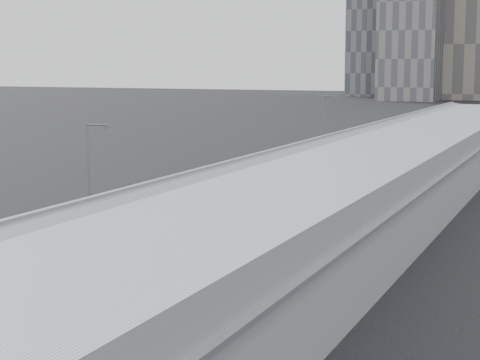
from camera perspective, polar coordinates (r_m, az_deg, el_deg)
The scene contains 17 objects.
sidewalk at distance 70.93m, azimuth 6.10°, elevation -2.98°, with size 10.00×170.00×0.12m, color gray.
lane_line at distance 74.70m, azimuth -1.61°, elevation -2.41°, with size 0.12×160.00×0.02m, color gold.
depot at distance 69.26m, azimuth 9.29°, elevation -0.41°, with size 12.45×160.40×7.20m.
bus_1 at distance 44.02m, azimuth -16.06°, elevation -8.30°, with size 3.03×12.27×3.56m.
bus_2 at distance 53.13m, azimuth -8.93°, elevation -5.27°, with size 3.14×12.12×3.51m.
bus_3 at distance 65.47m, azimuth -1.56°, elevation -2.44°, with size 3.45×13.67×3.96m.
bus_4 at distance 81.20m, azimuth 3.06°, elevation -0.36°, with size 3.40×13.76×3.99m.
bus_5 at distance 92.99m, azimuth 6.51°, elevation 0.57°, with size 3.51×12.18×3.51m.
bus_6 at distance 107.22m, azimuth 8.55°, elevation 1.58°, with size 3.20×12.75×3.69m.
bus_7 at distance 117.53m, azimuth 9.98°, elevation 2.20°, with size 3.61×13.93×4.03m.
tree_1 at distance 51.30m, azimuth -4.68°, elevation -3.17°, with size 1.72×1.72×4.57m.
tree_2 at distance 68.76m, azimuth 2.76°, elevation -0.39°, with size 2.30×2.30×4.66m.
tree_3 at distance 93.47m, azimuth 8.31°, elevation 1.70°, with size 2.88×2.88×4.76m.
street_lamp_near at distance 61.64m, azimuth -10.57°, elevation 0.27°, with size 2.04×0.22×9.42m.
street_lamp_far at distance 111.46m, azimuth 5.96°, elevation 3.91°, with size 2.04×0.22×9.58m.
shipping_container at distance 123.03m, azimuth 7.37°, elevation 2.26°, with size 2.30×6.23×2.30m, color #123B14.
suv at distance 140.64m, azimuth 9.74°, elevation 2.77°, with size 2.41×5.22×1.45m, color black.
Camera 1 is at (29.89, -11.38, 13.77)m, focal length 60.00 mm.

